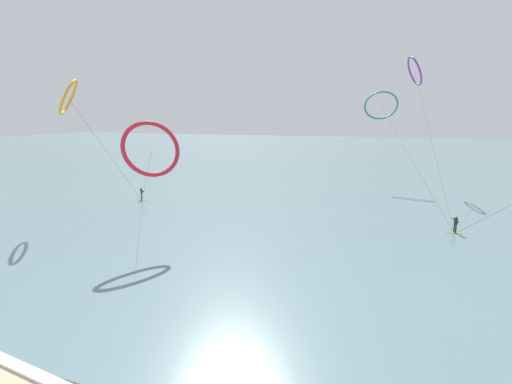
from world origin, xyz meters
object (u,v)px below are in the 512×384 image
(surfer_lime, at_px, (455,225))
(kite_violet, at_px, (415,71))
(kite_teal, at_px, (381,105))
(kite_amber, at_px, (68,97))
(surfer_coral, at_px, (142,194))
(kite_crimson, at_px, (151,149))

(surfer_lime, height_order, kite_violet, kite_violet)
(kite_teal, distance_m, kite_violet, 7.39)
(kite_amber, height_order, kite_violet, kite_violet)
(kite_amber, distance_m, kite_violet, 49.55)
(kite_teal, bearing_deg, kite_violet, 32.50)
(surfer_coral, bearing_deg, kite_crimson, 0.41)
(kite_amber, xyz_separation_m, kite_violet, (36.70, 32.89, 5.07))
(kite_crimson, bearing_deg, kite_amber, 107.65)
(surfer_coral, distance_m, kite_amber, 14.57)
(kite_crimson, bearing_deg, kite_violet, 5.42)
(surfer_coral, height_order, kite_amber, kite_amber)
(kite_teal, bearing_deg, surfer_coral, -134.93)
(kite_teal, bearing_deg, kite_amber, -129.38)
(surfer_lime, height_order, kite_teal, kite_teal)
(surfer_coral, relative_size, kite_violet, 0.06)
(kite_crimson, distance_m, kite_teal, 40.17)
(kite_violet, bearing_deg, surfer_coral, 115.15)
(surfer_coral, relative_size, surfer_lime, 1.00)
(kite_crimson, bearing_deg, surfer_lime, -30.39)
(kite_crimson, xyz_separation_m, kite_violet, (23.09, 37.66, 9.83))
(kite_crimson, xyz_separation_m, kite_teal, (18.41, 35.41, 4.57))
(kite_amber, bearing_deg, kite_violet, 94.40)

